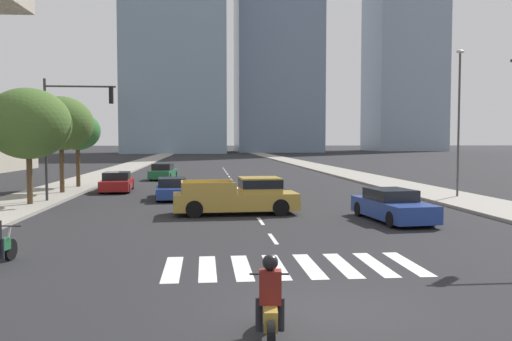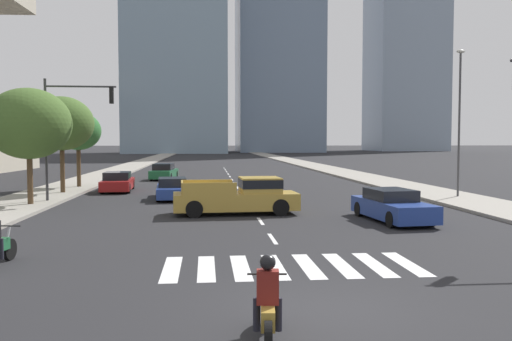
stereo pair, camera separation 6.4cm
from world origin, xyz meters
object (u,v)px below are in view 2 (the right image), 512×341
object	(u,v)px
street_tree_third	(78,131)
sedan_blue_2	(172,189)
sedan_green_3	(164,172)
street_lamp_east	(459,113)
street_tree_second	(62,124)
sedan_red_0	(118,182)
street_tree_nearest	(29,124)
pickup_truck	(242,196)
sedan_blue_1	(392,206)
traffic_signal_far	(70,119)
motorcycle_third	(268,308)

from	to	relation	value
street_tree_third	sedan_blue_2	bearing A→B (deg)	-46.13
sedan_green_3	street_tree_third	size ratio (longest dim) A/B	0.93
street_lamp_east	street_tree_second	world-z (taller)	street_lamp_east
sedan_red_0	street_tree_second	bearing A→B (deg)	119.22
street_tree_nearest	sedan_green_3	bearing A→B (deg)	74.55
street_lamp_east	pickup_truck	bearing A→B (deg)	-157.87
sedan_blue_1	street_tree_second	bearing A→B (deg)	-132.84
sedan_red_0	street_tree_third	distance (m)	5.12
sedan_red_0	street_tree_third	size ratio (longest dim) A/B	0.91
sedan_blue_2	street_lamp_east	xyz separation A→B (m)	(16.40, -1.63, 4.38)
sedan_red_0	sedan_blue_1	world-z (taller)	sedan_blue_1
street_tree_third	street_tree_second	bearing A→B (deg)	-90.00
sedan_red_0	sedan_green_3	distance (m)	11.08
pickup_truck	street_lamp_east	distance (m)	14.46
pickup_truck	traffic_signal_far	xyz separation A→B (m)	(-8.81, 5.19, 3.71)
sedan_red_0	sedan_blue_1	bearing A→B (deg)	-139.86
traffic_signal_far	sedan_green_3	bearing A→B (deg)	78.49
sedan_blue_2	street_tree_second	xyz separation A→B (m)	(-6.93, 2.96, 3.84)
street_tree_third	street_lamp_east	bearing A→B (deg)	-20.76
pickup_truck	traffic_signal_far	size ratio (longest dim) A/B	0.88
motorcycle_third	street_tree_nearest	world-z (taller)	street_tree_nearest
sedan_blue_2	street_tree_nearest	world-z (taller)	street_tree_nearest
sedan_blue_2	street_lamp_east	bearing A→B (deg)	-99.56
street_lamp_east	sedan_green_3	bearing A→B (deg)	136.16
motorcycle_third	street_lamp_east	bearing A→B (deg)	-27.24
sedan_blue_2	street_tree_second	size ratio (longest dim) A/B	0.82
sedan_blue_1	street_tree_nearest	xyz separation A→B (m)	(-16.58, 6.38, 3.58)
sedan_blue_1	street_tree_second	world-z (taller)	street_tree_second
motorcycle_third	pickup_truck	size ratio (longest dim) A/B	0.36
motorcycle_third	street_tree_third	xyz separation A→B (m)	(-9.86, 29.58, 3.43)
sedan_red_0	sedan_blue_1	size ratio (longest dim) A/B	0.97
motorcycle_third	street_tree_third	size ratio (longest dim) A/B	0.39
traffic_signal_far	street_tree_third	xyz separation A→B (m)	(-1.68, 8.88, -0.50)
street_tree_second	pickup_truck	bearing A→B (deg)	-43.13
street_tree_second	street_tree_third	size ratio (longest dim) A/B	1.14
pickup_truck	street_tree_third	size ratio (longest dim) A/B	1.09
motorcycle_third	street_lamp_east	world-z (taller)	street_lamp_east
sedan_green_3	street_tree_third	bearing A→B (deg)	154.46
sedan_blue_1	sedan_green_3	xyz separation A→B (m)	(-11.36, 25.29, 0.02)
sedan_green_3	sedan_blue_1	bearing A→B (deg)	-149.89
street_lamp_east	street_tree_second	distance (m)	23.78
sedan_green_3	street_lamp_east	bearing A→B (deg)	-127.92
pickup_truck	street_tree_nearest	world-z (taller)	street_tree_nearest
traffic_signal_far	street_tree_second	size ratio (longest dim) A/B	1.09
pickup_truck	street_tree_third	xyz separation A→B (m)	(-10.48, 14.06, 3.20)
sedan_blue_1	traffic_signal_far	world-z (taller)	traffic_signal_far
sedan_blue_1	sedan_green_3	bearing A→B (deg)	-161.64
street_tree_second	street_tree_third	xyz separation A→B (m)	(0.00, 4.24, -0.39)
pickup_truck	sedan_blue_2	size ratio (longest dim) A/B	1.17
traffic_signal_far	motorcycle_third	bearing A→B (deg)	-68.44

